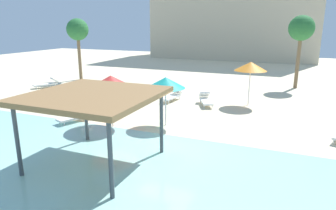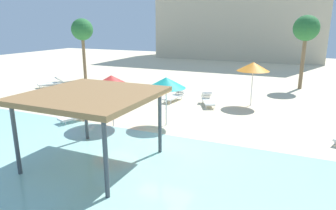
# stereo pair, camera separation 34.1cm
# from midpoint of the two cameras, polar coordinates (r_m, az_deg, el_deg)

# --- Properties ---
(ground_plane) EXTENTS (80.00, 80.00, 0.00)m
(ground_plane) POSITION_cam_midpoint_polar(r_m,az_deg,el_deg) (12.55, -2.41, -8.15)
(ground_plane) COLOR beige
(shade_pavilion) EXTENTS (4.23, 4.23, 2.63)m
(shade_pavilion) POSITION_cam_midpoint_polar(r_m,az_deg,el_deg) (10.80, -14.65, 1.33)
(shade_pavilion) COLOR #42474C
(shade_pavilion) RESTS_ON ground
(beach_umbrella_red_1) EXTENTS (2.32, 2.32, 2.54)m
(beach_umbrella_red_1) POSITION_cam_midpoint_polar(r_m,az_deg,el_deg) (14.86, -11.29, 4.20)
(beach_umbrella_red_1) COLOR silver
(beach_umbrella_red_1) RESTS_ON ground
(beach_umbrella_teal_2) EXTENTS (1.91, 1.91, 2.43)m
(beach_umbrella_teal_2) POSITION_cam_midpoint_polar(r_m,az_deg,el_deg) (14.77, -1.11, 4.19)
(beach_umbrella_teal_2) COLOR silver
(beach_umbrella_teal_2) RESTS_ON ground
(beach_umbrella_orange_4) EXTENTS (1.95, 1.95, 2.69)m
(beach_umbrella_orange_4) POSITION_cam_midpoint_polar(r_m,az_deg,el_deg) (19.24, 14.69, 6.99)
(beach_umbrella_orange_4) COLOR silver
(beach_umbrella_orange_4) RESTS_ON ground
(lounge_chair_1) EXTENTS (1.22, 1.99, 0.74)m
(lounge_chair_1) POSITION_cam_midpoint_polar(r_m,az_deg,el_deg) (16.52, -17.13, -1.85)
(lounge_chair_1) COLOR white
(lounge_chair_1) RESTS_ON ground
(lounge_chair_2) EXTENTS (1.36, 1.97, 0.74)m
(lounge_chair_2) POSITION_cam_midpoint_polar(r_m,az_deg,el_deg) (19.17, 6.55, 1.01)
(lounge_chair_2) COLOR white
(lounge_chair_2) RESTS_ON ground
(lounge_chair_3) EXTENTS (0.83, 1.96, 0.74)m
(lounge_chair_3) POSITION_cam_midpoint_polar(r_m,az_deg,el_deg) (20.07, 0.29, 1.74)
(lounge_chair_3) COLOR white
(lounge_chair_3) RESTS_ON ground
(lounge_chair_4) EXTENTS (1.49, 1.93, 0.74)m
(lounge_chair_4) POSITION_cam_midpoint_polar(r_m,az_deg,el_deg) (26.19, -21.98, 3.77)
(lounge_chair_4) COLOR white
(lounge_chair_4) RESTS_ON ground
(palm_tree_0) EXTENTS (1.90, 1.90, 5.37)m
(palm_tree_0) POSITION_cam_midpoint_polar(r_m,az_deg,el_deg) (28.67, -16.86, 13.14)
(palm_tree_0) COLOR brown
(palm_tree_0) RESTS_ON ground
(palm_tree_1) EXTENTS (1.90, 1.90, 5.55)m
(palm_tree_1) POSITION_cam_midpoint_polar(r_m,az_deg,el_deg) (25.63, 23.28, 12.81)
(palm_tree_1) COLOR brown
(palm_tree_1) RESTS_ON ground
(hotel_block_0) EXTENTS (22.67, 11.41, 15.71)m
(hotel_block_0) POSITION_cam_midpoint_polar(r_m,az_deg,el_deg) (47.88, 12.52, 18.14)
(hotel_block_0) COLOR beige
(hotel_block_0) RESTS_ON ground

